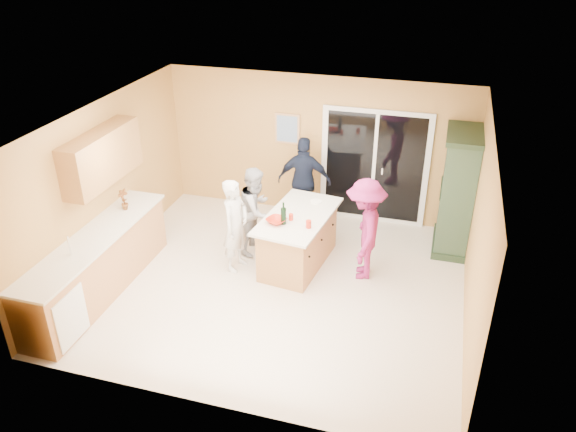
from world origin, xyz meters
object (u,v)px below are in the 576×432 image
(kitchen_island, at_px, (298,241))
(woman_magenta, at_px, (365,230))
(woman_white, at_px, (236,226))
(woman_grey, at_px, (256,210))
(woman_navy, at_px, (304,181))
(green_hutch, at_px, (457,193))

(kitchen_island, relative_size, woman_magenta, 1.11)
(kitchen_island, bearing_deg, woman_white, -150.50)
(kitchen_island, xyz_separation_m, woman_white, (-0.90, -0.37, 0.34))
(kitchen_island, relative_size, woman_grey, 1.21)
(woman_grey, relative_size, woman_navy, 0.91)
(woman_grey, height_order, woman_magenta, woman_magenta)
(kitchen_island, bearing_deg, woman_grey, 169.59)
(woman_navy, bearing_deg, green_hutch, 170.61)
(kitchen_island, distance_m, green_hutch, 2.71)
(woman_grey, xyz_separation_m, woman_magenta, (1.81, -0.28, 0.07))
(woman_white, bearing_deg, woman_grey, -0.67)
(woman_white, height_order, woman_magenta, woman_magenta)
(woman_grey, bearing_deg, woman_white, 174.10)
(woman_white, height_order, woman_navy, woman_navy)
(woman_grey, distance_m, woman_navy, 1.26)
(kitchen_island, bearing_deg, woman_navy, 108.03)
(green_hutch, relative_size, woman_magenta, 1.26)
(kitchen_island, bearing_deg, woman_magenta, 5.37)
(woman_magenta, bearing_deg, woman_navy, -144.77)
(kitchen_island, distance_m, woman_navy, 1.48)
(kitchen_island, height_order, woman_grey, woman_grey)
(kitchen_island, distance_m, woman_white, 1.03)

